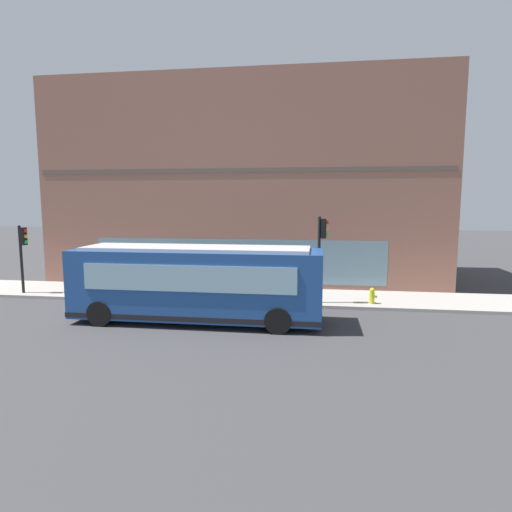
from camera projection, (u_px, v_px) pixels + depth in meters
The scene contains 10 objects.
ground at pixel (208, 320), 17.59m from camera, with size 120.00×120.00×0.00m, color #38383A.
sidewalk_curb at pixel (230, 295), 21.98m from camera, with size 3.76×40.00×0.15m, color #9E9991.
building_corner at pixel (250, 185), 27.68m from camera, with size 9.41×23.10×11.86m.
city_bus_nearside at pixel (196, 284), 17.24m from camera, with size 2.62×10.04×3.07m.
traffic_light_near_corner at pixel (322, 243), 19.70m from camera, with size 0.32×0.49×4.03m.
traffic_light_down_block at pixel (23, 246), 21.92m from camera, with size 0.32×0.49×3.49m.
fire_hydrant at pixel (372, 296), 19.84m from camera, with size 0.35×0.35×0.74m.
pedestrian_near_building_entrance at pixel (78, 269), 23.65m from camera, with size 0.32×0.32×1.69m.
pedestrian_walking_along_curb at pixel (245, 273), 22.26m from camera, with size 0.32×0.32×1.73m.
newspaper_vending_box at pixel (279, 286), 21.77m from camera, with size 0.44×0.43×0.90m.
Camera 1 is at (-16.66, -4.39, 4.86)m, focal length 30.04 mm.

